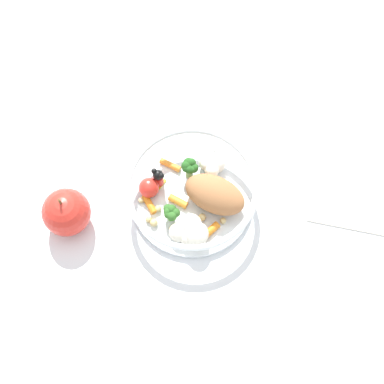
% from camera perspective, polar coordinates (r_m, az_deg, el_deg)
% --- Properties ---
extents(ground_plane, '(2.40, 2.40, 0.00)m').
position_cam_1_polar(ground_plane, '(0.81, 0.80, -0.24)').
color(ground_plane, white).
extents(food_container, '(0.20, 0.20, 0.06)m').
position_cam_1_polar(food_container, '(0.78, 0.39, -0.44)').
color(food_container, white).
rests_on(food_container, ground_plane).
extents(loose_apple, '(0.07, 0.07, 0.08)m').
position_cam_1_polar(loose_apple, '(0.78, -13.80, -2.21)').
color(loose_apple, red).
rests_on(loose_apple, ground_plane).
extents(folded_napkin, '(0.15, 0.15, 0.01)m').
position_cam_1_polar(folded_napkin, '(0.84, 17.28, -0.10)').
color(folded_napkin, silver).
rests_on(folded_napkin, ground_plane).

